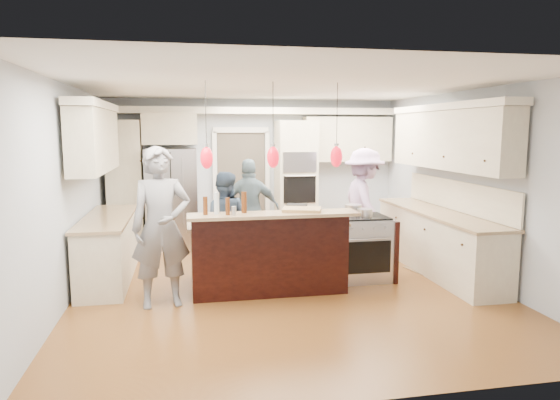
{
  "coord_description": "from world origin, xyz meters",
  "views": [
    {
      "loc": [
        -1.31,
        -6.48,
        2.13
      ],
      "look_at": [
        0.0,
        0.35,
        1.15
      ],
      "focal_mm": 32.0,
      "sensor_mm": 36.0,
      "label": 1
    }
  ],
  "objects_px": {
    "refrigerator": "(172,199)",
    "person_bar_end": "(161,227)",
    "island_range": "(362,248)",
    "person_far_left": "(224,222)",
    "kitchen_island": "(266,251)"
  },
  "relations": [
    {
      "from": "person_bar_end",
      "to": "refrigerator",
      "type": "bearing_deg",
      "value": 80.25
    },
    {
      "from": "person_bar_end",
      "to": "kitchen_island",
      "type": "bearing_deg",
      "value": 12.33
    },
    {
      "from": "refrigerator",
      "to": "kitchen_island",
      "type": "xyz_separation_m",
      "value": [
        1.3,
        -2.57,
        -0.41
      ]
    },
    {
      "from": "person_bar_end",
      "to": "person_far_left",
      "type": "xyz_separation_m",
      "value": [
        0.85,
        1.37,
        -0.21
      ]
    },
    {
      "from": "refrigerator",
      "to": "island_range",
      "type": "xyz_separation_m",
      "value": [
        2.71,
        -2.49,
        -0.44
      ]
    },
    {
      "from": "refrigerator",
      "to": "person_far_left",
      "type": "relative_size",
      "value": 1.19
    },
    {
      "from": "island_range",
      "to": "kitchen_island",
      "type": "bearing_deg",
      "value": -176.93
    },
    {
      "from": "island_range",
      "to": "person_far_left",
      "type": "distance_m",
      "value": 2.08
    },
    {
      "from": "refrigerator",
      "to": "person_bar_end",
      "type": "distance_m",
      "value": 3.09
    },
    {
      "from": "refrigerator",
      "to": "person_far_left",
      "type": "height_order",
      "value": "refrigerator"
    },
    {
      "from": "kitchen_island",
      "to": "person_bar_end",
      "type": "distance_m",
      "value": 1.53
    },
    {
      "from": "person_bar_end",
      "to": "person_far_left",
      "type": "distance_m",
      "value": 1.62
    },
    {
      "from": "refrigerator",
      "to": "island_range",
      "type": "relative_size",
      "value": 1.96
    },
    {
      "from": "person_bar_end",
      "to": "person_far_left",
      "type": "height_order",
      "value": "person_bar_end"
    },
    {
      "from": "kitchen_island",
      "to": "island_range",
      "type": "relative_size",
      "value": 2.28
    }
  ]
}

